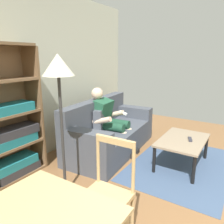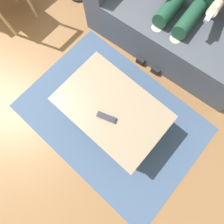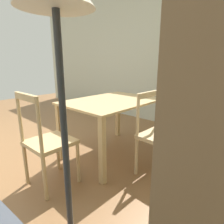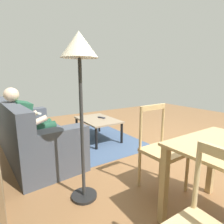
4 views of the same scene
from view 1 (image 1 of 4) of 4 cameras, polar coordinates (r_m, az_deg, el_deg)
The scene contains 9 objects.
wall_back at distance 3.49m, azimuth -26.73°, elevation 7.79°, with size 6.16×0.12×2.76m, color beige.
couch at distance 4.00m, azimuth -0.85°, elevation -5.35°, with size 2.03×1.02×0.92m.
person_lounging at distance 3.92m, azimuth -0.98°, elevation -1.81°, with size 0.62×0.90×1.14m.
coffee_table at distance 3.61m, azimuth 17.95°, elevation -7.55°, with size 0.98×0.65×0.44m.
tv_remote at distance 3.59m, azimuth 19.70°, elevation -6.70°, with size 0.05×0.17×0.02m, color #2D2D38.
bookshelf at distance 3.34m, azimuth -25.09°, elevation -3.73°, with size 0.86×0.36×1.86m.
dining_chair_facing_couch at distance 2.10m, azimuth -1.59°, elevation -21.13°, with size 0.43×0.43×0.98m.
area_rug at distance 3.77m, azimuth 17.49°, elevation -12.92°, with size 2.00×1.40×0.01m, color #3D5170.
floor_lamp at distance 2.52m, azimuth -13.70°, elevation 8.43°, with size 0.36×0.36×1.72m.
Camera 1 is at (-1.79, 0.18, 1.70)m, focal length 35.04 mm.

